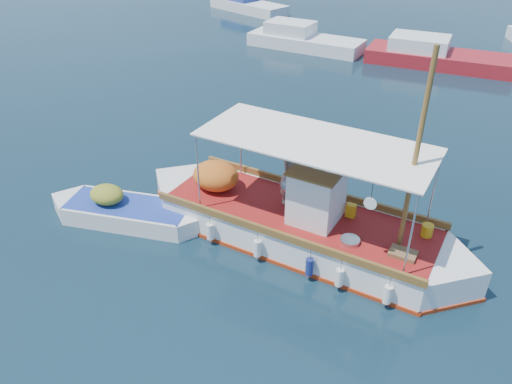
% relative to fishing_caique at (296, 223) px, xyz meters
% --- Properties ---
extents(ground, '(160.00, 160.00, 0.00)m').
position_rel_fishing_caique_xyz_m(ground, '(0.05, -0.26, -0.58)').
color(ground, black).
rests_on(ground, ground).
extents(fishing_caique, '(10.76, 3.23, 6.56)m').
position_rel_fishing_caique_xyz_m(fishing_caique, '(0.00, 0.00, 0.00)').
color(fishing_caique, white).
rests_on(fishing_caique, ground).
extents(dinghy, '(5.32, 2.46, 1.34)m').
position_rel_fishing_caique_xyz_m(dinghy, '(-5.17, -1.63, -0.30)').
color(dinghy, white).
rests_on(dinghy, ground).
extents(bg_boat_nw, '(7.54, 2.56, 1.80)m').
position_rel_fishing_caique_xyz_m(bg_boat_nw, '(-8.15, 19.13, -0.09)').
color(bg_boat_nw, silver).
rests_on(bg_boat_nw, ground).
extents(bg_boat_n, '(8.50, 3.37, 1.80)m').
position_rel_fishing_caique_xyz_m(bg_boat_n, '(0.21, 19.56, -0.09)').
color(bg_boat_n, maroon).
rests_on(bg_boat_n, ground).
extents(bg_boat_far_w, '(7.63, 4.34, 1.80)m').
position_rel_fishing_caique_xyz_m(bg_boat_far_w, '(-16.77, 27.17, -0.09)').
color(bg_boat_far_w, silver).
rests_on(bg_boat_far_w, ground).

